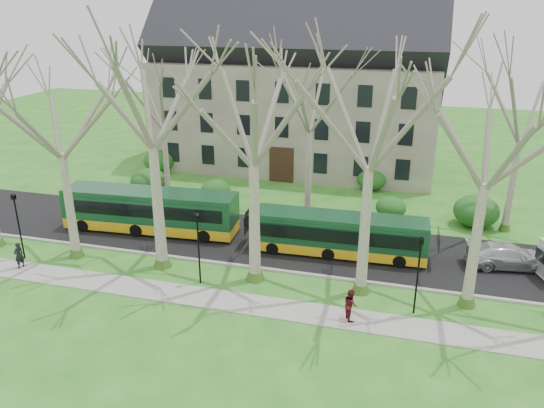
{
  "coord_description": "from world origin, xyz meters",
  "views": [
    {
      "loc": [
        5.11,
        -25.97,
        15.33
      ],
      "look_at": [
        -2.79,
        3.0,
        3.75
      ],
      "focal_mm": 35.0,
      "sensor_mm": 36.0,
      "label": 1
    }
  ],
  "objects": [
    {
      "name": "ground",
      "position": [
        0.0,
        0.0,
        0.0
      ],
      "size": [
        120.0,
        120.0,
        0.0
      ],
      "primitive_type": "plane",
      "color": "#266F1F",
      "rests_on": "ground"
    },
    {
      "name": "sidewalk",
      "position": [
        0.0,
        -2.5,
        0.03
      ],
      "size": [
        70.0,
        2.0,
        0.06
      ],
      "primitive_type": "cube",
      "color": "gray",
      "rests_on": "ground"
    },
    {
      "name": "road",
      "position": [
        0.0,
        5.5,
        0.03
      ],
      "size": [
        80.0,
        8.0,
        0.06
      ],
      "primitive_type": "cube",
      "color": "black",
      "rests_on": "ground"
    },
    {
      "name": "curb",
      "position": [
        0.0,
        1.5,
        0.07
      ],
      "size": [
        80.0,
        0.25,
        0.14
      ],
      "primitive_type": "cube",
      "color": "#A5A39E",
      "rests_on": "ground"
    },
    {
      "name": "building",
      "position": [
        -6.0,
        24.0,
        8.07
      ],
      "size": [
        26.5,
        12.2,
        16.0
      ],
      "color": "slate",
      "rests_on": "ground"
    },
    {
      "name": "tree_row_verge",
      "position": [
        0.0,
        0.3,
        7.0
      ],
      "size": [
        49.0,
        7.0,
        14.0
      ],
      "color": "gray",
      "rests_on": "ground"
    },
    {
      "name": "tree_row_far",
      "position": [
        -1.33,
        11.0,
        6.0
      ],
      "size": [
        33.0,
        7.0,
        12.0
      ],
      "color": "gray",
      "rests_on": "ground"
    },
    {
      "name": "lamp_row",
      "position": [
        -0.0,
        -1.0,
        2.57
      ],
      "size": [
        36.22,
        0.22,
        4.3
      ],
      "color": "black",
      "rests_on": "ground"
    },
    {
      "name": "hedges",
      "position": [
        -4.67,
        14.0,
        1.0
      ],
      "size": [
        30.6,
        8.6,
        2.0
      ],
      "color": "#164E1C",
      "rests_on": "ground"
    },
    {
      "name": "bus_lead",
      "position": [
        -12.16,
        4.98,
        1.59
      ],
      "size": [
        12.36,
        3.33,
        3.06
      ],
      "primitive_type": null,
      "rotation": [
        0.0,
        0.0,
        0.06
      ],
      "color": "#124224",
      "rests_on": "road"
    },
    {
      "name": "bus_follow",
      "position": [
        1.18,
        4.79,
        1.42
      ],
      "size": [
        10.95,
        2.63,
        2.72
      ],
      "primitive_type": null,
      "rotation": [
        0.0,
        0.0,
        0.03
      ],
      "color": "#124224",
      "rests_on": "road"
    },
    {
      "name": "sedan",
      "position": [
        11.39,
        5.72,
        0.79
      ],
      "size": [
        5.28,
        2.8,
        1.46
      ],
      "primitive_type": "imported",
      "rotation": [
        0.0,
        0.0,
        1.73
      ],
      "color": "#B9B8BE",
      "rests_on": "road"
    },
    {
      "name": "pedestrian_a",
      "position": [
        -17.28,
        -2.21,
        0.88
      ],
      "size": [
        0.54,
        0.68,
        1.65
      ],
      "primitive_type": "imported",
      "rotation": [
        0.0,
        0.0,
        -1.84
      ],
      "color": "black",
      "rests_on": "sidewalk"
    },
    {
      "name": "pedestrian_b",
      "position": [
        2.85,
        -2.51,
        0.9
      ],
      "size": [
        0.94,
        1.02,
        1.69
      ],
      "primitive_type": "imported",
      "rotation": [
        0.0,
        0.0,
        2.04
      ],
      "color": "#55131C",
      "rests_on": "sidewalk"
    }
  ]
}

